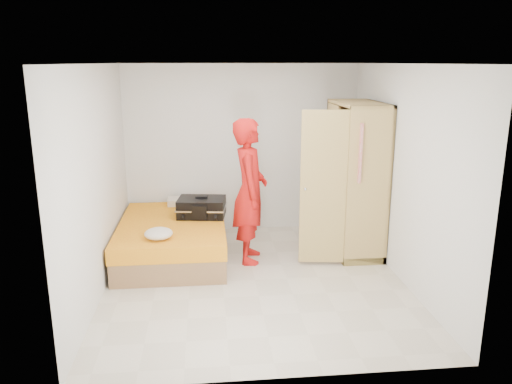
{
  "coord_description": "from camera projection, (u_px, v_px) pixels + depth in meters",
  "views": [
    {
      "loc": [
        -0.56,
        -5.68,
        2.62
      ],
      "look_at": [
        0.06,
        0.48,
        1.0
      ],
      "focal_mm": 35.0,
      "sensor_mm": 36.0,
      "label": 1
    }
  ],
  "objects": [
    {
      "name": "room",
      "position": [
        255.0,
        178.0,
        5.85
      ],
      "size": [
        4.0,
        4.02,
        2.6
      ],
      "color": "beige",
      "rests_on": "ground"
    },
    {
      "name": "wardrobe",
      "position": [
        353.0,
        183.0,
        6.9
      ],
      "size": [
        1.17,
        1.2,
        2.1
      ],
      "color": "tan",
      "rests_on": "ground"
    },
    {
      "name": "person",
      "position": [
        250.0,
        191.0,
        6.59
      ],
      "size": [
        0.53,
        0.74,
        1.93
      ],
      "primitive_type": "imported",
      "rotation": [
        0.0,
        0.0,
        1.48
      ],
      "color": "red",
      "rests_on": "ground"
    },
    {
      "name": "round_cushion",
      "position": [
        159.0,
        234.0,
        6.15
      ],
      "size": [
        0.35,
        0.35,
        0.13
      ],
      "primitive_type": "ellipsoid",
      "color": "beige",
      "rests_on": "bed"
    },
    {
      "name": "suitcase",
      "position": [
        202.0,
        207.0,
        7.04
      ],
      "size": [
        0.73,
        0.58,
        0.29
      ],
      "rotation": [
        0.0,
        0.0,
        -0.13
      ],
      "color": "black",
      "rests_on": "bed"
    },
    {
      "name": "pillow",
      "position": [
        186.0,
        201.0,
        7.64
      ],
      "size": [
        0.56,
        0.29,
        0.1
      ],
      "primitive_type": "cube",
      "rotation": [
        0.0,
        0.0,
        -0.0
      ],
      "color": "beige",
      "rests_on": "bed"
    },
    {
      "name": "bed",
      "position": [
        173.0,
        239.0,
        6.88
      ],
      "size": [
        1.42,
        2.02,
        0.5
      ],
      "color": "#8B5D3F",
      "rests_on": "ground"
    }
  ]
}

